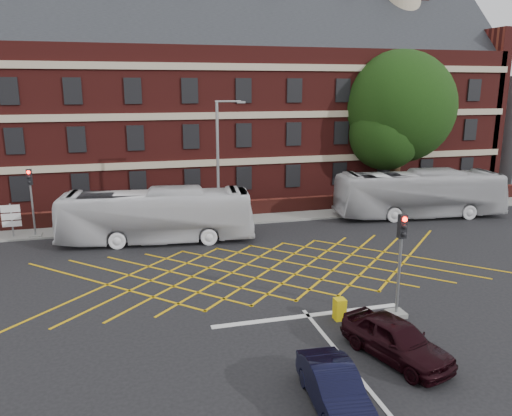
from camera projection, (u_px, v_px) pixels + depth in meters
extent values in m
plane|color=black|center=(282.00, 284.00, 23.62)|extent=(120.00, 120.00, 0.00)
cube|color=#501614|center=(205.00, 124.00, 42.85)|extent=(50.00, 12.00, 12.00)
cube|color=black|center=(203.00, 51.00, 41.43)|extent=(51.00, 10.61, 10.61)
cube|color=#B7A88C|center=(217.00, 116.00, 36.91)|extent=(50.00, 0.18, 0.50)
cube|color=black|center=(218.00, 136.00, 37.28)|extent=(1.20, 0.14, 1.80)
cylinder|color=#B7A88C|center=(399.00, 20.00, 45.20)|extent=(3.60, 3.60, 6.00)
cube|color=#531B16|center=(227.00, 209.00, 35.69)|extent=(56.00, 0.50, 1.10)
cube|color=slate|center=(230.00, 219.00, 34.87)|extent=(60.00, 3.00, 0.12)
cube|color=#CC990C|center=(270.00, 269.00, 25.49)|extent=(8.22, 8.22, 0.02)
cube|color=silver|center=(308.00, 316.00, 20.33)|extent=(8.00, 0.30, 0.02)
cube|color=silver|center=(389.00, 414.00, 14.22)|extent=(0.15, 14.00, 0.02)
imported|color=silver|center=(157.00, 216.00, 29.75)|extent=(11.74, 4.08, 3.20)
imported|color=#B8B9BD|center=(419.00, 194.00, 35.44)|extent=(12.27, 4.35, 3.34)
imported|color=black|center=(335.00, 388.00, 14.40)|extent=(1.54, 3.83, 1.24)
imported|color=black|center=(396.00, 339.00, 17.00)|extent=(2.87, 4.49, 1.42)
cylinder|color=black|center=(395.00, 164.00, 41.60)|extent=(0.90, 0.90, 5.66)
sphere|color=black|center=(399.00, 107.00, 40.50)|extent=(9.07, 9.07, 9.07)
sphere|color=black|center=(386.00, 133.00, 39.85)|extent=(5.90, 5.90, 5.90)
sphere|color=black|center=(409.00, 126.00, 42.01)|extent=(5.44, 5.44, 5.44)
cube|color=slate|center=(396.00, 314.00, 20.27)|extent=(0.70, 0.70, 0.20)
cylinder|color=gray|center=(399.00, 276.00, 19.88)|extent=(0.12, 0.12, 3.50)
cube|color=black|center=(402.00, 226.00, 19.40)|extent=(0.30, 0.25, 0.95)
sphere|color=#FF0C05|center=(405.00, 219.00, 19.19)|extent=(0.20, 0.20, 0.20)
cube|color=slate|center=(36.00, 236.00, 30.81)|extent=(0.70, 0.70, 0.20)
cylinder|color=gray|center=(33.00, 210.00, 30.42)|extent=(0.12, 0.12, 3.50)
cube|color=black|center=(29.00, 177.00, 29.94)|extent=(0.30, 0.25, 0.95)
sphere|color=#FF0C05|center=(28.00, 172.00, 29.73)|extent=(0.20, 0.20, 0.20)
cube|color=slate|center=(219.00, 231.00, 31.89)|extent=(1.00, 1.00, 0.20)
cylinder|color=gray|center=(218.00, 169.00, 30.93)|extent=(0.18, 0.18, 8.22)
cylinder|color=gray|center=(228.00, 101.00, 30.14)|extent=(1.60, 0.12, 0.12)
cube|color=gray|center=(241.00, 102.00, 30.35)|extent=(0.50, 0.20, 0.12)
cylinder|color=gray|center=(12.00, 221.00, 30.43)|extent=(0.10, 0.10, 2.20)
cube|color=silver|center=(10.00, 209.00, 30.17)|extent=(1.10, 0.06, 0.45)
cube|color=silver|center=(11.00, 217.00, 30.29)|extent=(1.10, 0.06, 0.40)
cube|color=silver|center=(12.00, 224.00, 30.39)|extent=(1.10, 0.06, 0.35)
cube|color=gold|center=(340.00, 309.00, 19.92)|extent=(0.43, 0.44, 0.88)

